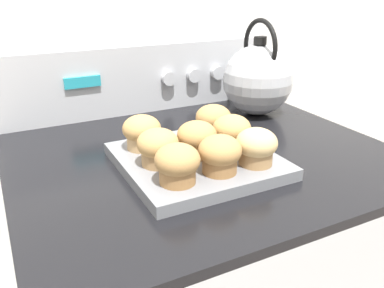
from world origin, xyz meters
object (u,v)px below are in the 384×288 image
object	(u,v)px
tea_kettle	(257,79)
muffin_r1_c1	(197,139)
muffin_r1_c2	(232,132)
muffin_r2_c0	(142,132)
muffin_pan	(196,161)
muffin_r0_c0	(177,164)
muffin_r1_c0	(158,147)
muffin_r2_c2	(213,120)
muffin_r0_c1	(220,154)
muffin_r0_c2	(256,146)

from	to	relation	value
tea_kettle	muffin_r1_c1	bearing A→B (deg)	-143.28
muffin_r1_c2	muffin_r2_c0	xyz separation A→B (m)	(-0.16, 0.08, 0.00)
muffin_pan	muffin_r0_c0	size ratio (longest dim) A/B	3.73
muffin_pan	muffin_r1_c1	size ratio (longest dim) A/B	3.73
muffin_r1_c0	muffin_r2_c2	size ratio (longest dim) A/B	1.00
muffin_r0_c1	muffin_r2_c2	size ratio (longest dim) A/B	1.00
muffin_r0_c1	muffin_r2_c0	world-z (taller)	same
muffin_r0_c1	muffin_r1_c1	xyz separation A→B (m)	(-0.00, 0.08, 0.00)
muffin_r2_c2	muffin_r1_c1	bearing A→B (deg)	-136.03
muffin_pan	muffin_r0_c1	xyz separation A→B (m)	(0.00, -0.08, 0.04)
muffin_r0_c0	muffin_r2_c2	distance (m)	0.22
muffin_r0_c2	muffin_r2_c0	world-z (taller)	same
muffin_r0_c0	muffin_r1_c2	size ratio (longest dim) A/B	1.00
muffin_r0_c1	tea_kettle	distance (m)	0.41
muffin_r0_c2	muffin_r1_c0	bearing A→B (deg)	153.56
muffin_r2_c0	muffin_r1_c2	bearing A→B (deg)	-26.55
muffin_r0_c2	muffin_r0_c1	bearing A→B (deg)	179.45
muffin_r0_c2	muffin_r1_c1	xyz separation A→B (m)	(-0.08, 0.08, 0.00)
muffin_pan	muffin_r0_c1	world-z (taller)	muffin_r0_c1
muffin_pan	muffin_r1_c2	size ratio (longest dim) A/B	3.73
muffin_r0_c1	muffin_r2_c2	xyz separation A→B (m)	(0.08, 0.16, 0.00)
muffin_r0_c2	muffin_r1_c2	size ratio (longest dim) A/B	1.00
muffin_r0_c0	muffin_r1_c0	xyz separation A→B (m)	(-0.00, 0.08, 0.00)
muffin_pan	muffin_r0_c1	distance (m)	0.09
muffin_r1_c0	muffin_r1_c1	size ratio (longest dim) A/B	1.00
muffin_r1_c0	muffin_r2_c2	bearing A→B (deg)	26.65
muffin_r1_c0	muffin_r2_c2	world-z (taller)	same
muffin_r0_c0	muffin_r1_c1	world-z (taller)	same
muffin_r0_c0	muffin_r1_c2	world-z (taller)	same
muffin_r0_c0	muffin_r0_c1	size ratio (longest dim) A/B	1.00
muffin_r2_c0	tea_kettle	bearing A→B (deg)	20.16
muffin_r1_c1	muffin_r2_c0	distance (m)	0.11
muffin_pan	muffin_r1_c0	xyz separation A→B (m)	(-0.08, -0.00, 0.04)
muffin_r1_c0	muffin_r1_c2	world-z (taller)	same
muffin_r1_c2	muffin_r0_c0	bearing A→B (deg)	-151.69
muffin_r1_c0	muffin_r2_c0	bearing A→B (deg)	89.26
muffin_r1_c2	muffin_r1_c1	bearing A→B (deg)	-178.71
muffin_r0_c0	muffin_r1_c0	size ratio (longest dim) A/B	1.00
muffin_r2_c0	tea_kettle	size ratio (longest dim) A/B	0.31
muffin_r0_c1	tea_kettle	world-z (taller)	tea_kettle
muffin_r0_c0	muffin_r2_c0	size ratio (longest dim) A/B	1.00
muffin_r0_c1	tea_kettle	size ratio (longest dim) A/B	0.31
muffin_r0_c2	muffin_r1_c0	xyz separation A→B (m)	(-0.16, 0.08, 0.00)
muffin_r1_c1	tea_kettle	size ratio (longest dim) A/B	0.31
muffin_r0_c0	tea_kettle	world-z (taller)	tea_kettle
muffin_r1_c2	tea_kettle	world-z (taller)	tea_kettle
muffin_r0_c2	muffin_r2_c2	bearing A→B (deg)	89.13
muffin_r1_c2	tea_kettle	size ratio (longest dim) A/B	0.31
muffin_r1_c0	tea_kettle	bearing A→B (deg)	30.69
muffin_r1_c1	muffin_r0_c2	bearing A→B (deg)	-46.82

